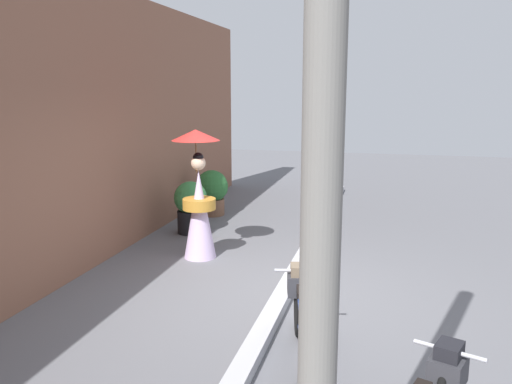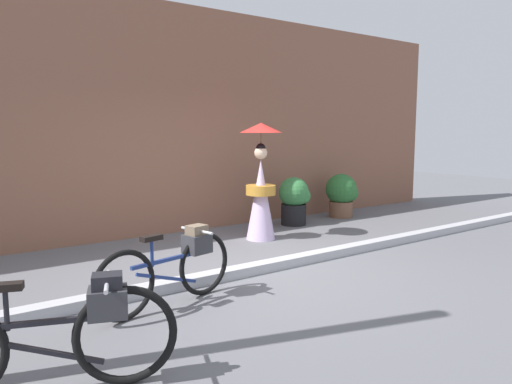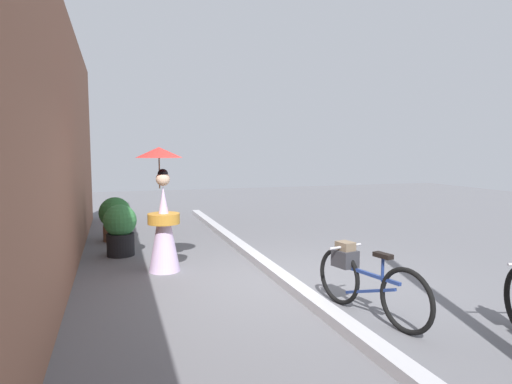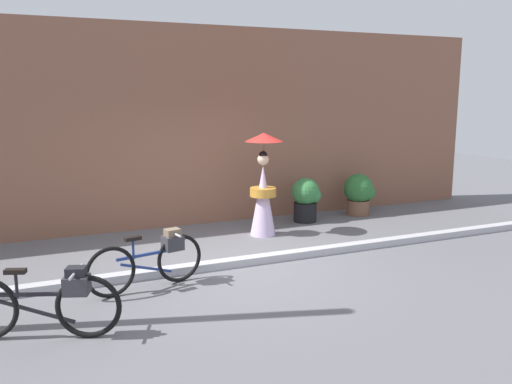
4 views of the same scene
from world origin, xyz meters
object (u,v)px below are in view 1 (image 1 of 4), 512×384
Objects in this scene: bicycle_near_officer at (300,313)px; potted_plant_by_door at (213,191)px; utility_pole at (324,111)px; potted_plant_small at (191,205)px; person_with_parasol at (199,198)px.

bicycle_near_officer is 5.79m from potted_plant_by_door.
potted_plant_by_door reaches higher than bicycle_near_officer.
potted_plant_by_door is at bearing 27.27° from bicycle_near_officer.
utility_pole is (-7.52, -3.13, 1.91)m from potted_plant_by_door.
utility_pole is (-6.16, -3.05, 1.90)m from potted_plant_small.
potted_plant_small reaches higher than potted_plant_by_door.
potted_plant_small is 7.13m from utility_pole.
bicycle_near_officer is 3.24m from person_with_parasol.
utility_pole is at bearing -153.62° from person_with_parasol.
bicycle_near_officer is 3.13m from utility_pole.
utility_pole reaches higher than bicycle_near_officer.
bicycle_near_officer is at bearing -145.79° from potted_plant_small.
potted_plant_by_door is 8.37m from utility_pole.
person_with_parasol is at bearing 37.70° from bicycle_near_officer.
utility_pole is at bearing -168.69° from bicycle_near_officer.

